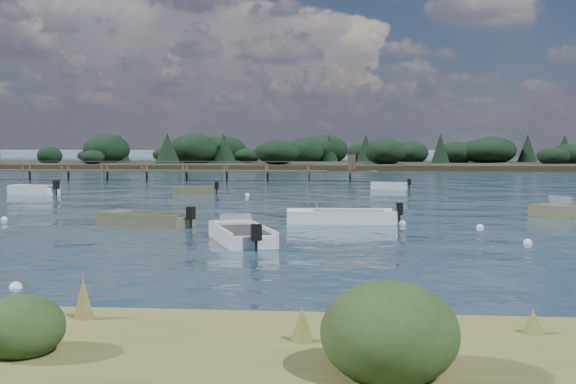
# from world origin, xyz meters

# --- Properties ---
(ground) EXTENTS (400.00, 400.00, 0.00)m
(ground) POSITION_xyz_m (0.00, 60.00, 0.00)
(ground) COLOR #162835
(ground) RESTS_ON ground
(shore_lip) EXTENTS (160.00, 0.60, 0.30)m
(shore_lip) POSITION_xyz_m (0.00, -12.20, 0.00)
(shore_lip) COLOR black
(shore_lip) RESTS_ON ground
(tender_far_grey) EXTENTS (4.16, 2.46, 1.32)m
(tender_far_grey) POSITION_xyz_m (-19.23, 25.89, 0.18)
(tender_far_grey) COLOR silver
(tender_far_grey) RESTS_ON ground
(tender_far_white) EXTENTS (3.41, 1.59, 1.15)m
(tender_far_white) POSITION_xyz_m (-7.50, 27.08, 0.16)
(tender_far_white) COLOR #656343
(tender_far_white) RESTS_ON ground
(dinghy_near_olive) EXTENTS (3.17, 4.94, 1.19)m
(dinghy_near_olive) POSITION_xyz_m (0.25, 0.77, 0.16)
(dinghy_near_olive) COLOR silver
(dinghy_near_olive) RESTS_ON ground
(dinghy_mid_white_b) EXTENTS (4.86, 4.39, 1.28)m
(dinghy_mid_white_b) POSITION_xyz_m (15.41, 12.48, 0.17)
(dinghy_mid_white_b) COLOR #656343
(dinghy_mid_white_b) RESTS_ON ground
(dinghy_mid_white_a) EXTENTS (5.34, 2.26, 1.24)m
(dinghy_mid_white_a) POSITION_xyz_m (3.72, 7.68, 0.16)
(dinghy_mid_white_a) COLOR white
(dinghy_mid_white_a) RESTS_ON ground
(tender_far_grey_b) EXTENTS (3.30, 1.71, 1.11)m
(tender_far_grey_b) POSITION_xyz_m (7.17, 34.67, 0.16)
(tender_far_grey_b) COLOR silver
(tender_far_grey_b) RESTS_ON ground
(dinghy_mid_grey) EXTENTS (4.63, 2.84, 1.15)m
(dinghy_mid_grey) POSITION_xyz_m (-4.81, 5.75, 0.16)
(dinghy_mid_grey) COLOR #656343
(dinghy_mid_grey) RESTS_ON ground
(buoy_a) EXTENTS (0.32, 0.32, 0.32)m
(buoy_a) POSITION_xyz_m (-3.87, -8.40, 0.00)
(buoy_a) COLOR silver
(buoy_a) RESTS_ON ground
(buoy_b) EXTENTS (0.32, 0.32, 0.32)m
(buoy_b) POSITION_xyz_m (10.58, 1.24, 0.00)
(buoy_b) COLOR silver
(buoy_b) RESTS_ON ground
(buoy_c) EXTENTS (0.32, 0.32, 0.32)m
(buoy_c) POSITION_xyz_m (-12.22, 7.53, 0.00)
(buoy_c) COLOR silver
(buoy_c) RESTS_ON ground
(buoy_e) EXTENTS (0.32, 0.32, 0.32)m
(buoy_e) POSITION_xyz_m (-3.33, 25.99, 0.00)
(buoy_e) COLOR silver
(buoy_e) RESTS_ON ground
(buoy_extra_a) EXTENTS (0.32, 0.32, 0.32)m
(buoy_extra_a) POSITION_xyz_m (6.51, 7.48, 0.00)
(buoy_extra_a) COLOR silver
(buoy_extra_a) RESTS_ON ground
(buoy_extra_b) EXTENTS (0.32, 0.32, 0.32)m
(buoy_extra_b) POSITION_xyz_m (9.73, 6.18, 0.00)
(buoy_extra_b) COLOR silver
(buoy_extra_b) RESTS_ON ground
(jetty) EXTENTS (64.50, 3.20, 3.40)m
(jetty) POSITION_xyz_m (-21.74, 47.99, 0.98)
(jetty) COLOR #4A3F36
(jetty) RESTS_ON ground
(far_headland) EXTENTS (190.00, 40.00, 5.80)m
(far_headland) POSITION_xyz_m (25.00, 100.00, 1.96)
(far_headland) COLOR black
(far_headland) RESTS_ON ground
(distant_haze) EXTENTS (280.00, 20.00, 2.40)m
(distant_haze) POSITION_xyz_m (-90.00, 230.00, 0.00)
(distant_haze) COLOR #8495A3
(distant_haze) RESTS_ON ground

